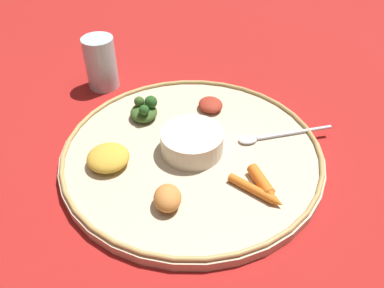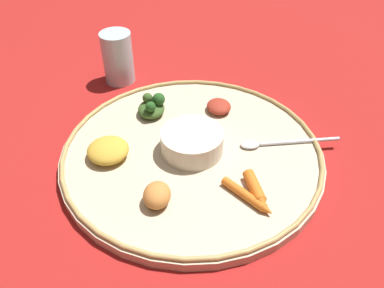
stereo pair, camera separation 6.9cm
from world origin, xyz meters
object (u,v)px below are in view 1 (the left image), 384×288
Objects in this scene: carrot_outer at (262,183)px; center_bowl at (192,141)px; carrot_near_spoon at (255,190)px; greens_pile at (144,110)px; drinking_glass at (101,66)px; spoon at (271,136)px.

center_bowl is at bearing -99.53° from carrot_outer.
greens_pile is at bearing -107.62° from carrot_near_spoon.
drinking_glass is at bearing -110.35° from carrot_near_spoon.
carrot_near_spoon is 0.02m from carrot_outer.
carrot_near_spoon reaches higher than spoon.
greens_pile is at bearing 65.39° from drinking_glass.
spoon is 0.14m from carrot_near_spoon.
drinking_glass is (-0.14, -0.43, 0.02)m from carrot_outer.
carrot_outer is (0.06, 0.27, -0.01)m from greens_pile.
carrot_near_spoon is at bearing 10.14° from spoon.
drinking_glass is at bearing -114.61° from greens_pile.
drinking_glass reaches higher than carrot_outer.
spoon is 1.27× the size of drinking_glass.
greens_pile reaches higher than spoon.
drinking_glass is at bearing -107.97° from carrot_outer.
greens_pile is 0.27m from carrot_near_spoon.
center_bowl is at bearing -47.46° from spoon.
center_bowl reaches higher than spoon.
carrot_near_spoon is (0.04, 0.13, -0.01)m from center_bowl.
spoon is at bearing -169.86° from carrot_near_spoon.
spoon is at bearing 103.90° from greens_pile.
spoon is at bearing -166.13° from carrot_outer.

